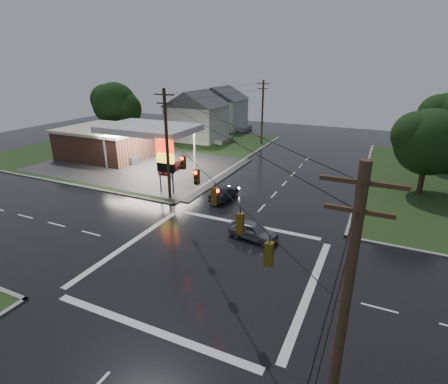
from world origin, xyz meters
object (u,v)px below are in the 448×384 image
at_px(house_near, 197,115).
at_px(tree_nw_behind, 116,105).
at_px(tree_ne_near, 431,142).
at_px(car_north, 224,193).
at_px(utility_pole_n, 262,111).
at_px(car_crossing, 253,231).
at_px(gas_station, 114,141).
at_px(utility_pole_se, 341,328).
at_px(pylon_sign, 165,157).
at_px(house_far, 221,107).
at_px(car_pump, 170,167).
at_px(utility_pole_nw, 167,144).

distance_m(house_near, tree_nw_behind, 14.33).
bearing_deg(house_near, tree_ne_near, -21.76).
distance_m(tree_ne_near, car_north, 21.72).
bearing_deg(utility_pole_n, car_north, -78.81).
distance_m(tree_ne_near, car_crossing, 21.90).
xyz_separation_m(gas_station, tree_ne_near, (39.82, 2.29, 3.01)).
relative_size(utility_pole_se, house_near, 1.00).
distance_m(pylon_sign, car_north, 7.15).
xyz_separation_m(utility_pole_n, house_far, (-12.45, 10.00, -1.06)).
height_order(utility_pole_n, car_pump, utility_pole_n).
relative_size(utility_pole_nw, car_pump, 2.63).
distance_m(utility_pole_se, utility_pole_n, 51.16).
distance_m(pylon_sign, tree_nw_behind, 30.49).
height_order(gas_station, tree_ne_near, tree_ne_near).
xyz_separation_m(utility_pole_nw, car_crossing, (10.91, -4.65, -5.02)).
bearing_deg(car_crossing, car_north, 48.60).
distance_m(house_far, tree_nw_behind, 21.65).
height_order(pylon_sign, house_far, house_far).
xyz_separation_m(gas_station, car_crossing, (27.09, -14.85, -1.85)).
bearing_deg(gas_station, house_far, 82.50).
distance_m(pylon_sign, house_far, 39.21).
bearing_deg(tree_ne_near, tree_nw_behind, 170.53).
bearing_deg(car_crossing, pylon_sign, 72.95).
relative_size(utility_pole_nw, car_crossing, 2.69).
height_order(car_crossing, car_pump, car_crossing).
xyz_separation_m(utility_pole_se, house_near, (-30.45, 45.50, -1.32)).
height_order(utility_pole_nw, tree_nw_behind, utility_pole_nw).
relative_size(utility_pole_se, tree_ne_near, 1.22).
bearing_deg(tree_nw_behind, house_far, 56.56).
bearing_deg(pylon_sign, utility_pole_n, 87.92).
xyz_separation_m(utility_pole_se, car_pump, (-24.08, 26.80, -5.11)).
distance_m(house_far, car_north, 40.68).
relative_size(tree_nw_behind, car_north, 2.47).
distance_m(utility_pole_nw, utility_pole_n, 28.50).
bearing_deg(car_north, tree_ne_near, -147.05).
xyz_separation_m(utility_pole_nw, utility_pole_se, (19.00, -19.00, 0.00)).
relative_size(pylon_sign, car_pump, 1.43).
xyz_separation_m(pylon_sign, car_pump, (-4.08, 6.80, -3.40)).
xyz_separation_m(house_far, car_north, (17.68, -36.45, -3.74)).
bearing_deg(utility_pole_se, utility_pole_n, 111.80).
height_order(utility_pole_se, car_pump, utility_pole_se).
bearing_deg(car_pump, tree_ne_near, 3.77).
bearing_deg(utility_pole_nw, utility_pole_se, -45.00).
bearing_deg(car_pump, utility_pole_se, -53.57).
height_order(pylon_sign, car_north, pylon_sign).
xyz_separation_m(pylon_sign, utility_pole_nw, (1.00, -1.00, 1.71)).
bearing_deg(tree_nw_behind, car_north, -31.95).
relative_size(tree_nw_behind, car_crossing, 2.45).
bearing_deg(car_north, utility_pole_nw, 24.83).
xyz_separation_m(utility_pole_n, car_pump, (-5.08, -20.70, -4.86)).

